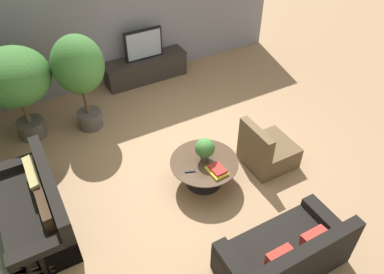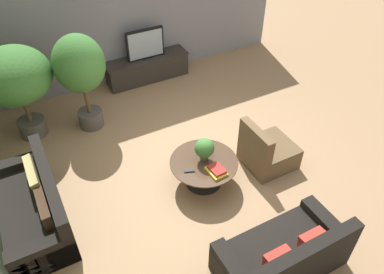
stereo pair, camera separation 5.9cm
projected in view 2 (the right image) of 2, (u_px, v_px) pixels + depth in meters
name	position (u px, v px, depth m)	size (l,w,h in m)	color
ground_plane	(198.00, 162.00, 6.51)	(24.00, 24.00, 0.00)	#9E7A56
back_wall_stone	(122.00, 13.00, 7.71)	(7.40, 0.12, 3.00)	gray
media_console	(147.00, 68.00, 8.41)	(1.87, 0.50, 0.54)	#2D2823
television	(145.00, 44.00, 8.03)	(0.84, 0.13, 0.66)	black
coffee_table	(204.00, 168.00, 5.95)	(1.08, 1.08, 0.46)	black
couch_by_wall	(35.00, 207.00, 5.39)	(0.84, 1.91, 0.84)	black
couch_near_entry	(283.00, 256.00, 4.80)	(1.67, 0.84, 0.84)	black
armchair_wicker	(267.00, 152.00, 6.31)	(0.80, 0.76, 0.86)	brown
potted_palm_tall	(16.00, 78.00, 6.31)	(1.24, 1.24, 1.77)	#514C47
potted_palm_corner	(80.00, 68.00, 6.48)	(0.90, 0.90, 1.87)	#514C47
potted_plant_tabletop	(204.00, 149.00, 5.75)	(0.31, 0.31, 0.40)	#514C47
book_stack	(216.00, 170.00, 5.67)	(0.25, 0.33, 0.08)	gold
remote_black	(189.00, 171.00, 5.69)	(0.04, 0.16, 0.02)	black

